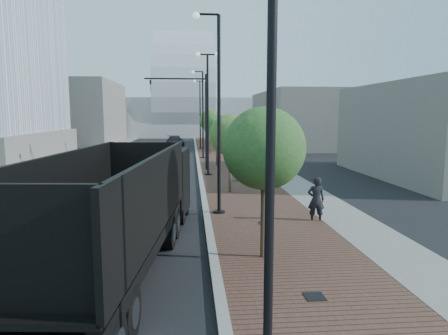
{
  "coord_description": "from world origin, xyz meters",
  "views": [
    {
      "loc": [
        -0.7,
        -8.44,
        4.73
      ],
      "look_at": [
        1.0,
        12.0,
        2.0
      ],
      "focal_mm": 32.13,
      "sensor_mm": 36.0,
      "label": 1
    }
  ],
  "objects": [
    {
      "name": "west_sidewalk",
      "position": [
        -13.0,
        40.0,
        0.06
      ],
      "size": [
        4.0,
        140.0,
        0.12
      ],
      "primitive_type": "cube",
      "color": "slate",
      "rests_on": "ground"
    },
    {
      "name": "convention_center",
      "position": [
        -2.0,
        85.0,
        6.0
      ],
      "size": [
        50.0,
        30.0,
        50.0
      ],
      "color": "#ACB0B7",
      "rests_on": "ground"
    },
    {
      "name": "streetlight_0",
      "position": [
        0.6,
        -2.0,
        4.82
      ],
      "size": [
        1.72,
        0.56,
        9.28
      ],
      "color": "black",
      "rests_on": "ground"
    },
    {
      "name": "dark_car_far",
      "position": [
        -2.98,
        50.51,
        0.79
      ],
      "size": [
        3.0,
        5.71,
        1.58
      ],
      "primitive_type": "imported",
      "rotation": [
        0.0,
        0.0,
        0.15
      ],
      "color": "black",
      "rests_on": "ground"
    },
    {
      "name": "curb",
      "position": [
        0.0,
        40.0,
        0.07
      ],
      "size": [
        0.3,
        140.0,
        0.14
      ],
      "primitive_type": "cube",
      "color": "gray",
      "rests_on": "ground"
    },
    {
      "name": "commercial_block_nw",
      "position": [
        -20.0,
        60.0,
        5.0
      ],
      "size": [
        14.0,
        20.0,
        10.0
      ],
      "primitive_type": "cube",
      "color": "slate",
      "rests_on": "ground"
    },
    {
      "name": "dump_truck",
      "position": [
        -2.55,
        5.99,
        1.55
      ],
      "size": [
        4.04,
        13.88,
        3.68
      ],
      "rotation": [
        0.0,
        0.0,
        -0.1
      ],
      "color": "black",
      "rests_on": "ground"
    },
    {
      "name": "commercial_block_e",
      "position": [
        18.0,
        20.0,
        3.5
      ],
      "size": [
        10.0,
        16.0,
        7.0
      ],
      "primitive_type": "cube",
      "color": "#67645D",
      "rests_on": "ground"
    },
    {
      "name": "commercial_block_ne",
      "position": [
        16.0,
        50.0,
        4.0
      ],
      "size": [
        12.0,
        22.0,
        8.0
      ],
      "primitive_type": "cube",
      "color": "slate",
      "rests_on": "ground"
    },
    {
      "name": "white_sedan",
      "position": [
        -3.77,
        12.75,
        0.81
      ],
      "size": [
        1.79,
        4.94,
        1.62
      ],
      "primitive_type": "imported",
      "rotation": [
        0.0,
        0.0,
        -0.02
      ],
      "color": "silver",
      "rests_on": "ground"
    },
    {
      "name": "sidewalk",
      "position": [
        3.5,
        40.0,
        0.06
      ],
      "size": [
        7.0,
        140.0,
        0.12
      ],
      "primitive_type": "cube",
      "color": "#4C2D23",
      "rests_on": "ground"
    },
    {
      "name": "tree_2",
      "position": [
        1.65,
        27.02,
        3.58
      ],
      "size": [
        2.29,
        2.23,
        4.71
      ],
      "color": "#382619",
      "rests_on": "ground"
    },
    {
      "name": "utility_cover_2",
      "position": [
        2.4,
        19.0,
        0.13
      ],
      "size": [
        0.5,
        0.5,
        0.02
      ],
      "primitive_type": "cube",
      "color": "black",
      "rests_on": "sidewalk"
    },
    {
      "name": "tree_3",
      "position": [
        1.65,
        39.02,
        4.01
      ],
      "size": [
        2.57,
        2.56,
        5.3
      ],
      "color": "#382619",
      "rests_on": "ground"
    },
    {
      "name": "streetlight_2",
      "position": [
        0.6,
        22.0,
        4.82
      ],
      "size": [
        1.72,
        0.56,
        9.28
      ],
      "color": "black",
      "rests_on": "ground"
    },
    {
      "name": "streetlight_3",
      "position": [
        0.49,
        34.0,
        4.34
      ],
      "size": [
        1.44,
        0.56,
        9.21
      ],
      "color": "black",
      "rests_on": "ground"
    },
    {
      "name": "streetlight_1",
      "position": [
        0.49,
        10.0,
        4.34
      ],
      "size": [
        1.44,
        0.56,
        9.21
      ],
      "color": "black",
      "rests_on": "ground"
    },
    {
      "name": "traffic_mast",
      "position": [
        -0.3,
        25.0,
        4.98
      ],
      "size": [
        5.09,
        0.2,
        8.0
      ],
      "color": "black",
      "rests_on": "ground"
    },
    {
      "name": "tree_1",
      "position": [
        1.65,
        15.02,
        3.52
      ],
      "size": [
        2.47,
        2.44,
        4.75
      ],
      "color": "#382619",
      "rests_on": "ground"
    },
    {
      "name": "utility_cover_0",
      "position": [
        2.4,
        1.0,
        0.13
      ],
      "size": [
        0.5,
        0.5,
        0.02
      ],
      "primitive_type": "cube",
      "color": "black",
      "rests_on": "sidewalk"
    },
    {
      "name": "streetlight_4",
      "position": [
        0.6,
        46.0,
        4.82
      ],
      "size": [
        1.72,
        0.56,
        9.28
      ],
      "color": "black",
      "rests_on": "ground"
    },
    {
      "name": "dark_car_mid",
      "position": [
        -6.61,
        42.84,
        0.62
      ],
      "size": [
        2.04,
        4.43,
        1.23
      ],
      "primitive_type": "imported",
      "rotation": [
        0.0,
        0.0,
        0.0
      ],
      "color": "black",
      "rests_on": "ground"
    },
    {
      "name": "ground",
      "position": [
        0.0,
        0.0,
        0.0
      ],
      "size": [
        220.0,
        220.0,
        0.0
      ],
      "primitive_type": "plane",
      "color": "black"
    },
    {
      "name": "tree_0",
      "position": [
        1.65,
        4.02,
        3.65
      ],
      "size": [
        2.64,
        2.63,
        4.98
      ],
      "color": "#382619",
      "rests_on": "ground"
    },
    {
      "name": "utility_cover_1",
      "position": [
        2.4,
        8.0,
        0.13
      ],
      "size": [
        0.5,
        0.5,
        0.02
      ],
      "primitive_type": "cube",
      "color": "black",
      "rests_on": "sidewalk"
    },
    {
      "name": "concrete_strip",
      "position": [
        6.2,
        40.0,
        0.07
      ],
      "size": [
        2.4,
        140.0,
        0.13
      ],
      "primitive_type": "cube",
      "color": "slate",
      "rests_on": "ground"
    },
    {
      "name": "pedestrian",
      "position": [
        4.73,
        8.31,
        1.02
      ],
      "size": [
        0.8,
        0.57,
        2.05
      ],
      "primitive_type": "imported",
      "rotation": [
        0.0,
        0.0,
        3.03
      ],
      "color": "black",
      "rests_on": "ground"
    }
  ]
}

